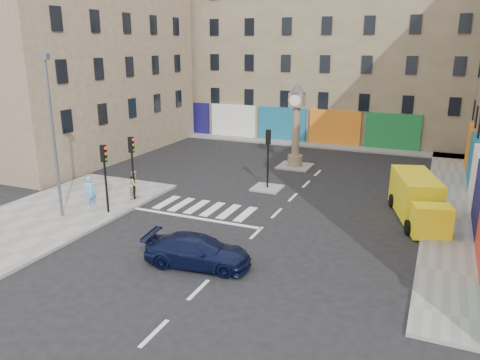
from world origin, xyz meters
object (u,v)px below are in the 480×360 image
Objects in this scene: yellow_van at (418,199)px; pedestrian_blue at (91,192)px; clock_pillar at (296,120)px; navy_sedan at (198,251)px; pedestrian_tan at (135,185)px; traffic_light_island at (268,149)px; lamp_post at (52,129)px; traffic_light_left_far at (132,158)px; traffic_light_left_near at (105,168)px.

pedestrian_blue is (-16.61, -5.77, -0.05)m from yellow_van.
pedestrian_blue is (-7.60, -13.55, -2.50)m from clock_pillar.
yellow_van is (7.99, 9.42, 0.45)m from navy_sedan.
traffic_light_island is at bearing -54.25° from pedestrian_tan.
lamp_post reaches higher than pedestrian_tan.
yellow_van is at bearing 13.25° from traffic_light_left_far.
navy_sedan is 12.36m from yellow_van.
yellow_van is (9.02, -7.79, -2.45)m from clock_pillar.
pedestrian_blue is at bearing 169.45° from traffic_light_left_near.
lamp_post is 4.64× the size of pedestrian_blue.
traffic_light_island is at bearing 51.07° from traffic_light_left_near.
traffic_light_left_near is at bearing -84.39° from pedestrian_blue.
traffic_light_island is 8.37m from pedestrian_tan.
yellow_van is 17.59m from pedestrian_blue.
yellow_van is (17.22, 7.41, -3.70)m from lamp_post.
traffic_light_left_near is 15.19m from clock_pillar.
traffic_light_island is 6.07m from clock_pillar.
traffic_light_island reaches higher than pedestrian_tan.
traffic_light_left_near reaches higher than navy_sedan.
traffic_light_left_near is 0.45× the size of lamp_post.
traffic_light_left_near is 10.03m from traffic_light_island.
traffic_light_island is 12.52m from lamp_post.
lamp_post is 17.31m from clock_pillar.
traffic_light_left_near is 2.40m from traffic_light_left_far.
pedestrian_blue is 2.65m from pedestrian_tan.
navy_sedan is at bearing -24.95° from traffic_light_left_near.
traffic_light_left_near and traffic_light_left_far have the same top height.
clock_pillar is 0.96× the size of yellow_van.
clock_pillar reaches higher than navy_sedan.
lamp_post is 10.31m from navy_sedan.
traffic_light_island is at bearing 40.60° from traffic_light_left_far.
pedestrian_tan is (-7.36, 5.98, 0.34)m from navy_sedan.
clock_pillar is at bearing 90.00° from traffic_light_island.
traffic_light_island is at bearing -2.35° from navy_sedan.
traffic_light_left_far reaches higher than yellow_van.
traffic_light_left_near is at bearing 57.47° from navy_sedan.
navy_sedan is (7.33, -5.81, -1.97)m from traffic_light_left_far.
traffic_light_island reaches higher than navy_sedan.
traffic_light_left_far is 2.97m from pedestrian_blue.
traffic_light_left_near is at bearing -175.07° from yellow_van.
yellow_van is at bearing -54.70° from pedestrian_blue.
lamp_post is 1.36× the size of clock_pillar.
navy_sedan is at bearing -96.79° from pedestrian_blue.
traffic_light_island is 0.45× the size of lamp_post.
lamp_post is at bearing 151.11° from pedestrian_tan.
navy_sedan is at bearing -38.41° from traffic_light_left_far.
lamp_post is at bearing 175.96° from pedestrian_blue.
traffic_light_left_far is at bearing 176.77° from yellow_van.
pedestrian_blue is (0.60, 1.64, -3.75)m from lamp_post.
pedestrian_blue is (-7.60, -7.56, -1.55)m from traffic_light_island.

